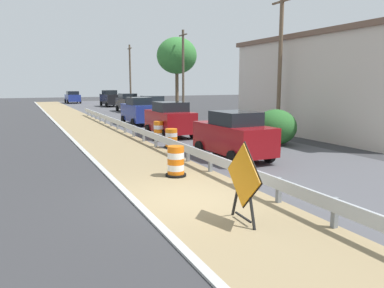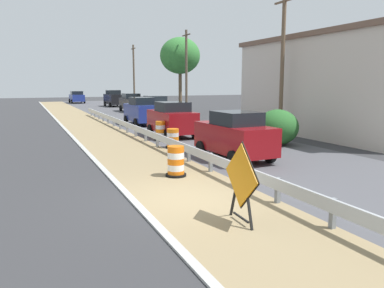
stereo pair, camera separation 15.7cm
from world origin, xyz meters
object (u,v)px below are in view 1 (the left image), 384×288
at_px(car_lead_near_lane, 139,111).
at_px(traffic_barrel_close, 171,139).
at_px(car_trailing_near_lane, 110,98).
at_px(car_distant_a, 128,103).
at_px(utility_pole_mid, 183,71).
at_px(traffic_barrel_nearest, 176,163).
at_px(car_mid_far_lane, 153,107).
at_px(utility_pole_far, 130,75).
at_px(utility_pole_near, 280,63).
at_px(car_distant_b, 73,97).
at_px(warning_sign_diamond, 243,179).
at_px(car_lead_far_lane, 170,119).
at_px(car_trailing_far_lane, 233,135).
at_px(traffic_barrel_mid, 159,132).

bearing_deg(car_lead_near_lane, traffic_barrel_close, 170.46).
xyz_separation_m(car_trailing_near_lane, car_distant_a, (-0.24, -10.15, -0.09)).
bearing_deg(utility_pole_mid, car_distant_a, 122.99).
height_order(traffic_barrel_nearest, traffic_barrel_close, traffic_barrel_nearest).
bearing_deg(traffic_barrel_close, car_mid_far_lane, 74.10).
bearing_deg(utility_pole_far, utility_pole_near, -89.79).
bearing_deg(car_distant_b, warning_sign_diamond, 175.88).
xyz_separation_m(warning_sign_diamond, car_trailing_near_lane, (7.02, 44.77, 0.07)).
relative_size(traffic_barrel_nearest, car_lead_far_lane, 0.26).
relative_size(car_mid_far_lane, car_distant_b, 0.94).
height_order(traffic_barrel_nearest, car_trailing_far_lane, car_trailing_far_lane).
xyz_separation_m(traffic_barrel_mid, car_lead_far_lane, (1.15, 1.19, 0.56)).
bearing_deg(car_trailing_near_lane, car_lead_far_lane, -8.04).
xyz_separation_m(traffic_barrel_nearest, traffic_barrel_mid, (2.29, 8.09, 0.01)).
bearing_deg(car_trailing_near_lane, traffic_barrel_nearest, -11.46).
bearing_deg(warning_sign_diamond, car_distant_b, -90.51).
relative_size(car_lead_near_lane, utility_pole_far, 0.50).
height_order(utility_pole_near, utility_pole_mid, utility_pole_mid).
xyz_separation_m(car_trailing_far_lane, car_distant_b, (-0.13, 49.34, -0.05)).
bearing_deg(warning_sign_diamond, car_distant_a, -97.96).
bearing_deg(car_trailing_far_lane, utility_pole_far, -11.27).
distance_m(traffic_barrel_mid, utility_pole_near, 8.32).
bearing_deg(car_mid_far_lane, warning_sign_diamond, -15.73).
relative_size(car_lead_near_lane, car_distant_a, 0.90).
relative_size(traffic_barrel_nearest, traffic_barrel_close, 1.10).
xyz_separation_m(car_distant_a, utility_pole_near, (3.02, -23.13, 3.34)).
bearing_deg(utility_pole_near, car_trailing_near_lane, 94.78).
bearing_deg(car_trailing_near_lane, traffic_barrel_mid, -9.84).
height_order(traffic_barrel_close, car_distant_b, car_distant_b).
bearing_deg(car_distant_b, car_trailing_near_lane, -163.16).
xyz_separation_m(car_distant_b, utility_pole_near, (6.26, -44.41, 3.40)).
bearing_deg(utility_pole_mid, car_mid_far_lane, -154.37).
relative_size(warning_sign_diamond, traffic_barrel_nearest, 1.82).
xyz_separation_m(traffic_barrel_nearest, utility_pole_mid, (10.58, 23.62, 3.89)).
xyz_separation_m(traffic_barrel_mid, utility_pole_far, (7.13, 30.97, 3.82)).
xyz_separation_m(car_trailing_near_lane, car_lead_far_lane, (-3.31, -30.75, -0.07)).
xyz_separation_m(car_lead_near_lane, car_mid_far_lane, (3.02, 5.42, -0.05)).
height_order(car_lead_near_lane, car_mid_far_lane, car_lead_near_lane).
xyz_separation_m(car_trailing_near_lane, car_trailing_far_lane, (-3.34, -38.21, -0.10)).
distance_m(traffic_barrel_nearest, car_lead_near_lane, 16.72).
relative_size(warning_sign_diamond, car_trailing_near_lane, 0.42).
relative_size(car_trailing_near_lane, utility_pole_near, 0.54).
bearing_deg(utility_pole_far, car_trailing_near_lane, 159.98).
xyz_separation_m(car_mid_far_lane, utility_pole_near, (2.89, -14.98, 3.35)).
xyz_separation_m(traffic_barrel_close, utility_pole_far, (7.41, 33.60, 3.88)).
bearing_deg(car_mid_far_lane, car_lead_near_lane, -30.22).
relative_size(traffic_barrel_nearest, car_mid_far_lane, 0.25).
bearing_deg(car_distant_b, traffic_barrel_nearest, 175.84).
distance_m(warning_sign_diamond, car_distant_a, 35.27).
relative_size(car_distant_a, car_distant_b, 1.00).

